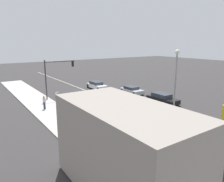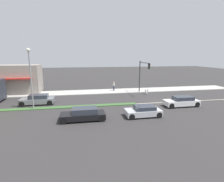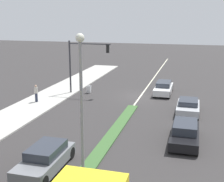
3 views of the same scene
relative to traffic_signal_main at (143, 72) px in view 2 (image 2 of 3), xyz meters
name	(u,v)px [view 2 (image 2 of 3)]	position (x,y,z in m)	size (l,w,h in m)	color
ground_plane	(28,109)	(-6.12, 17.13, -3.90)	(160.00, 160.00, 0.00)	#333030
sidewalk_right	(40,94)	(2.88, 17.63, -3.84)	(4.00, 73.00, 0.12)	#B2AFA8
lane_marking_center	(162,102)	(-6.12, -0.87, -3.90)	(0.16, 60.00, 0.01)	beige
building_corner_store	(15,79)	(4.31, 21.88, -1.33)	(4.83, 8.54, 4.89)	gray
traffic_signal_main	(143,72)	(0.00, 0.00, 0.00)	(4.59, 0.34, 5.60)	#333338
street_lamp	(30,71)	(-6.12, 16.49, 0.88)	(0.44, 0.44, 7.37)	gray
pedestrian	(114,86)	(3.17, 4.42, -2.89)	(0.34, 0.34, 1.68)	#282D42
warning_aframe_sign	(146,92)	(-0.39, -0.68, -3.47)	(0.45, 0.53, 0.84)	silver
suv_black	(83,114)	(-11.12, 10.42, -3.27)	(1.83, 4.60, 1.31)	black
suv_grey	(38,100)	(-3.92, 16.46, -3.23)	(1.83, 4.40, 1.38)	slate
van_white	(182,102)	(-8.32, -2.48, -3.25)	(1.74, 4.52, 1.32)	silver
sedan_silver	(143,111)	(-11.12, 3.89, -3.31)	(1.90, 3.89, 1.20)	#B7BABF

